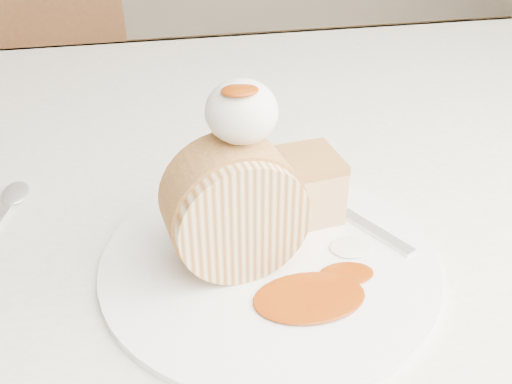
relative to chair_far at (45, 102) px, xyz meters
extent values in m
cube|color=beige|center=(0.33, -0.84, 0.25)|extent=(1.40, 0.90, 0.04)
cube|color=beige|center=(0.33, -0.40, 0.13)|extent=(1.40, 0.01, 0.28)
cylinder|color=brown|center=(0.95, -0.47, -0.13)|extent=(0.06, 0.06, 0.71)
cube|color=brown|center=(-0.02, 0.08, -0.07)|extent=(0.50, 0.50, 0.04)
cube|color=brown|center=(0.03, -0.10, 0.15)|extent=(0.39, 0.15, 0.42)
cylinder|color=brown|center=(0.09, 0.29, -0.29)|extent=(0.03, 0.03, 0.39)
cylinder|color=brown|center=(0.19, -0.04, -0.29)|extent=(0.03, 0.03, 0.39)
cylinder|color=brown|center=(-0.14, -0.14, -0.29)|extent=(0.03, 0.03, 0.39)
cylinder|color=brown|center=(0.86, -0.49, -0.28)|extent=(0.04, 0.04, 0.41)
cylinder|color=white|center=(0.35, -1.04, 0.27)|extent=(0.33, 0.33, 0.01)
cylinder|color=beige|center=(0.32, -1.04, 0.33)|extent=(0.12, 0.08, 0.11)
cube|color=#AE8541|center=(0.40, -0.98, 0.30)|extent=(0.07, 0.07, 0.05)
ellipsoid|color=silver|center=(0.33, -1.02, 0.41)|extent=(0.06, 0.06, 0.05)
ellipsoid|color=#893105|center=(0.33, -1.03, 0.44)|extent=(0.03, 0.02, 0.01)
cube|color=silver|center=(0.45, -1.00, 0.28)|extent=(0.10, 0.17, 0.00)
camera|label=1|loc=(0.26, -1.42, 0.60)|focal=40.00mm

